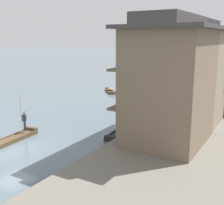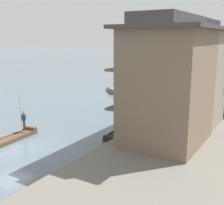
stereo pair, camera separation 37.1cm
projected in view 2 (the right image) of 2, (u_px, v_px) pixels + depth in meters
ground_plane at (11, 149)px, 21.60m from camera, size 400.00×400.00×0.00m
boat_foreground_poled at (13, 138)px, 23.41m from camera, size 1.43×4.73×0.51m
boatman_person at (24, 118)px, 24.29m from camera, size 0.57×0.30×3.04m
boat_moored_nearest at (179, 72)px, 69.35m from camera, size 3.42×4.26×0.45m
boat_moored_second at (111, 90)px, 44.44m from camera, size 3.38×3.63×0.71m
boat_moored_third at (167, 91)px, 44.47m from camera, size 3.34×3.39×0.39m
boat_moored_far at (210, 81)px, 55.09m from camera, size 1.07×4.42×0.40m
boat_midriver_drifting at (119, 133)px, 24.57m from camera, size 1.49×3.93×0.48m
boat_midriver_upstream at (181, 76)px, 62.67m from camera, size 1.80×3.78×0.40m
boat_upstream_distant at (204, 76)px, 62.37m from camera, size 5.23×2.11×0.63m
house_waterfront_nearest at (168, 82)px, 19.90m from camera, size 6.14×7.19×8.74m
house_waterfront_second at (192, 73)px, 24.87m from camera, size 6.02×5.44×8.74m
house_waterfront_tall at (211, 80)px, 29.75m from camera, size 6.77×6.10×6.14m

